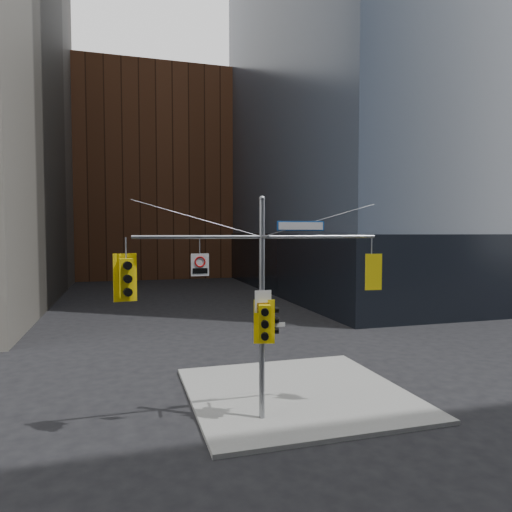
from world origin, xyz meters
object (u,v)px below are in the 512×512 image
traffic_light_east_arm (371,272)px  traffic_light_pole_front (265,323)px  traffic_light_west_arm (126,278)px  regulatory_sign_arm (200,264)px  street_sign_blade (301,226)px  traffic_light_pole_side (272,320)px  signal_assembly (262,286)px

traffic_light_east_arm → traffic_light_pole_front: 4.21m
traffic_light_west_arm → traffic_light_pole_front: (4.16, -0.28, -1.50)m
traffic_light_west_arm → regulatory_sign_arm: 2.20m
traffic_light_west_arm → street_sign_blade: bearing=-10.0°
traffic_light_west_arm → traffic_light_east_arm: 8.08m
traffic_light_east_arm → traffic_light_pole_side: traffic_light_east_arm is taller
traffic_light_east_arm → street_sign_blade: 3.03m
traffic_light_west_arm → street_sign_blade: 5.69m
traffic_light_east_arm → traffic_light_pole_side: (-3.60, -0.00, -1.49)m
traffic_light_pole_side → regulatory_sign_arm: size_ratio=1.48×
signal_assembly → traffic_light_pole_side: size_ratio=7.85×
traffic_light_pole_front → traffic_light_pole_side: bearing=54.0°
traffic_light_west_arm → traffic_light_pole_side: size_ratio=1.40×
signal_assembly → traffic_light_pole_side: (0.32, -0.00, -1.10)m
signal_assembly → traffic_light_west_arm: 4.17m
traffic_light_pole_front → signal_assembly: bearing=104.8°
signal_assembly → street_sign_blade: signal_assembly is taller
traffic_light_pole_side → street_sign_blade: size_ratio=0.63×
traffic_light_pole_side → traffic_light_east_arm: bearing=-78.1°
signal_assembly → street_sign_blade: (1.32, 0.00, 1.93)m
traffic_light_pole_side → traffic_light_pole_front: size_ratio=0.72×
street_sign_blade → regulatory_sign_arm: bearing=-178.3°
signal_assembly → traffic_light_west_arm: bearing=179.8°
traffic_light_pole_side → regulatory_sign_arm: (-2.31, -0.02, 1.86)m
traffic_light_west_arm → traffic_light_east_arm: traffic_light_west_arm is taller
traffic_light_east_arm → regulatory_sign_arm: regulatory_sign_arm is taller
traffic_light_west_arm → street_sign_blade: street_sign_blade is taller
signal_assembly → traffic_light_pole_front: size_ratio=5.69×
traffic_light_west_arm → traffic_light_pole_side: 4.72m
signal_assembly → traffic_light_east_arm: 3.94m
signal_assembly → traffic_light_pole_side: 1.15m
traffic_light_west_arm → street_sign_blade: size_ratio=0.88×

